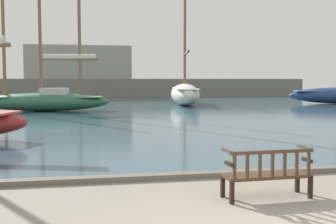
# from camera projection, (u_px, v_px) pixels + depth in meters

# --- Properties ---
(harbor_water) EXTENTS (100.00, 80.00, 0.08)m
(harbor_water) POSITION_uv_depth(u_px,v_px,m) (111.00, 99.00, 48.71)
(harbor_water) COLOR #385666
(harbor_water) RESTS_ON ground
(quay_edge_kerb) EXTENTS (40.00, 0.30, 0.12)m
(quay_edge_kerb) POSITION_uv_depth(u_px,v_px,m) (204.00, 175.00, 9.36)
(quay_edge_kerb) COLOR #675F54
(quay_edge_kerb) RESTS_ON ground
(park_bench) EXTENTS (1.62, 0.60, 0.92)m
(park_bench) POSITION_uv_depth(u_px,v_px,m) (267.00, 173.00, 7.67)
(park_bench) COLOR black
(park_bench) RESTS_ON ground
(sailboat_far_starboard) EXTENTS (3.75, 11.52, 12.88)m
(sailboat_far_starboard) POSITION_uv_depth(u_px,v_px,m) (185.00, 93.00, 35.74)
(sailboat_far_starboard) COLOR silver
(sailboat_far_starboard) RESTS_ON harbor_water
(sailboat_nearest_port) EXTENTS (10.34, 3.17, 12.43)m
(sailboat_nearest_port) POSITION_uv_depth(u_px,v_px,m) (45.00, 97.00, 28.39)
(sailboat_nearest_port) COLOR #2D6647
(sailboat_nearest_port) RESTS_ON harbor_water
(far_breakwater) EXTENTS (49.48, 2.40, 6.29)m
(far_breakwater) POSITION_uv_depth(u_px,v_px,m) (102.00, 82.00, 50.87)
(far_breakwater) COLOR slate
(far_breakwater) RESTS_ON ground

